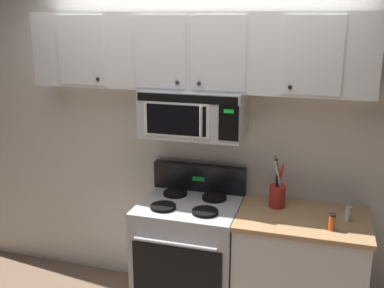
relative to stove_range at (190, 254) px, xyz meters
name	(u,v)px	position (x,y,z in m)	size (l,w,h in m)	color
back_wall	(203,134)	(0.00, 0.37, 0.88)	(5.20, 0.10, 2.70)	silver
stove_range	(190,254)	(0.00, 0.00, 0.00)	(0.76, 0.69, 1.12)	#B7BABF
over_range_microwave	(194,113)	(0.00, 0.12, 1.11)	(0.76, 0.43, 0.35)	#B7BABF
upper_cabinets	(195,51)	(0.00, 0.15, 1.56)	(2.50, 0.36, 0.55)	silver
counter_segment	(299,272)	(0.84, 0.01, -0.02)	(0.93, 0.65, 0.90)	silver
utensil_crock_red	(277,193)	(0.64, 0.13, 0.54)	(0.12, 0.12, 0.39)	red
salt_shaker	(348,214)	(1.14, 0.01, 0.48)	(0.04, 0.04, 0.11)	white
spice_jar	(332,222)	(1.03, -0.16, 0.49)	(0.05, 0.05, 0.12)	#C64C19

